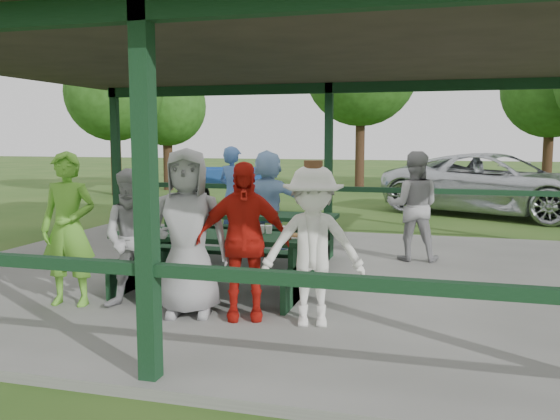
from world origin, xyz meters
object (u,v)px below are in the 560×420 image
(contestant_green, at_px, (69,229))
(picnic_table_far, at_px, (247,230))
(contestant_white_fedora, at_px, (313,246))
(spectator_grey, at_px, (413,206))
(pickup_truck, at_px, (497,184))
(farm_trailer, at_px, (223,188))
(contestant_grey_left, at_px, (136,239))
(picnic_table_near, at_px, (214,256))
(spectator_lblue, at_px, (268,200))
(contestant_red, at_px, (243,241))
(contestant_grey_mid, at_px, (187,233))
(spectator_blue, at_px, (233,194))

(contestant_green, bearing_deg, picnic_table_far, 59.22)
(contestant_white_fedora, xyz_separation_m, spectator_grey, (0.83, 3.62, 0.03))
(picnic_table_far, bearing_deg, pickup_truck, 60.32)
(contestant_green, distance_m, farm_trailer, 9.86)
(contestant_grey_left, bearing_deg, picnic_table_near, 40.44)
(spectator_lblue, relative_size, spectator_grey, 1.00)
(picnic_table_far, xyz_separation_m, contestant_green, (-1.18, -2.92, 0.41))
(spectator_lblue, bearing_deg, contestant_red, 107.41)
(contestant_green, xyz_separation_m, contestant_red, (2.10, 0.04, -0.05))
(contestant_red, height_order, spectator_grey, spectator_grey)
(picnic_table_near, distance_m, contestant_white_fedora, 1.75)
(contestant_green, height_order, pickup_truck, contestant_green)
(picnic_table_near, bearing_deg, contestant_grey_mid, -85.62)
(picnic_table_near, xyz_separation_m, spectator_lblue, (-0.18, 2.99, 0.39))
(spectator_grey, bearing_deg, picnic_table_near, 47.37)
(contestant_green, distance_m, contestant_grey_mid, 1.49)
(contestant_green, bearing_deg, picnic_table_near, 24.24)
(contestant_grey_mid, height_order, spectator_grey, contestant_grey_mid)
(contestant_grey_mid, bearing_deg, spectator_lblue, 78.14)
(picnic_table_far, relative_size, pickup_truck, 0.48)
(contestant_grey_mid, relative_size, spectator_grey, 1.06)
(contestant_grey_mid, height_order, contestant_red, contestant_grey_mid)
(picnic_table_far, relative_size, contestant_grey_mid, 1.54)
(pickup_truck, bearing_deg, farm_trailer, 121.17)
(contestant_grey_left, xyz_separation_m, contestant_white_fedora, (2.05, -0.07, 0.03))
(spectator_lblue, relative_size, pickup_truck, 0.30)
(picnic_table_far, xyz_separation_m, spectator_grey, (2.52, 0.71, 0.38))
(contestant_green, distance_m, contestant_white_fedora, 2.87)
(contestant_white_fedora, bearing_deg, contestant_grey_mid, 167.97)
(spectator_grey, bearing_deg, contestant_white_fedora, 74.61)
(spectator_blue, xyz_separation_m, farm_trailer, (-2.22, 5.25, -0.36))
(picnic_table_near, xyz_separation_m, spectator_grey, (2.28, 2.71, 0.39))
(contestant_white_fedora, relative_size, spectator_blue, 0.96)
(spectator_blue, bearing_deg, contestant_green, 108.56)
(spectator_blue, relative_size, pickup_truck, 0.30)
(contestant_grey_left, relative_size, spectator_blue, 0.90)
(picnic_table_far, xyz_separation_m, contestant_grey_mid, (0.31, -2.93, 0.43))
(contestant_red, relative_size, spectator_grey, 0.98)
(contestant_red, bearing_deg, contestant_grey_left, 161.13)
(farm_trailer, bearing_deg, contestant_green, -92.54)
(contestant_grey_left, bearing_deg, contestant_green, 171.07)
(picnic_table_far, relative_size, contestant_red, 1.67)
(farm_trailer, bearing_deg, contestant_grey_left, -87.84)
(contestant_green, relative_size, spectator_lblue, 1.04)
(spectator_lblue, xyz_separation_m, spectator_grey, (2.46, -0.28, 0.00))
(spectator_grey, bearing_deg, farm_trailer, -50.14)
(contestant_green, distance_m, spectator_grey, 5.18)
(contestant_green, bearing_deg, contestant_red, -7.55)
(contestant_green, bearing_deg, spectator_lblue, 63.70)
(picnic_table_far, height_order, contestant_grey_left, contestant_grey_left)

